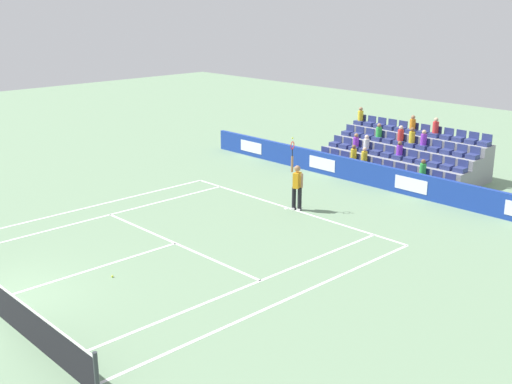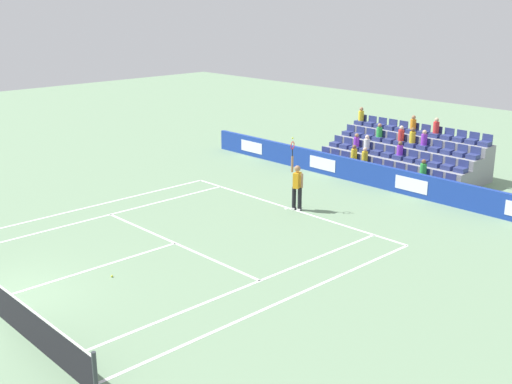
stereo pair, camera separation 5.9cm
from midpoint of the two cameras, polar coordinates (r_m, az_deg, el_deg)
name	(u,v)px [view 2 (the right image)]	position (r m, az deg, el deg)	size (l,w,h in m)	color
line_baseline	(288,208)	(25.24, 2.96, -1.42)	(10.97, 0.10, 0.01)	white
line_service	(175,243)	(21.81, -7.09, -4.52)	(8.23, 0.10, 0.01)	white
line_centre_service	(90,270)	(20.25, -14.42, -6.69)	(0.10, 6.40, 0.01)	white
line_singles_sideline_left	(100,217)	(24.86, -13.61, -2.18)	(0.10, 11.89, 0.01)	white
line_singles_sideline_right	(249,285)	(18.62, -0.57, -8.27)	(0.10, 11.89, 0.01)	white
line_doubles_sideline_left	(82,209)	(26.00, -15.13, -1.44)	(0.10, 11.89, 0.01)	white
line_doubles_sideline_right	(283,301)	(17.74, 2.49, -9.62)	(0.10, 11.89, 0.01)	white
line_centre_mark	(287,208)	(25.17, 2.80, -1.47)	(0.10, 0.20, 0.01)	white
sponsor_barrier	(366,173)	(28.70, 9.75, 1.66)	(19.32, 0.22, 1.01)	#193899
tennis_player	(297,185)	(24.75, 3.71, 0.59)	(0.54, 0.43, 2.85)	black
stadium_stand	(404,158)	(31.00, 13.04, 2.94)	(7.44, 3.80, 2.60)	gray
loose_tennis_ball	(112,276)	(19.58, -12.56, -7.29)	(0.07, 0.07, 0.07)	#D1E533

